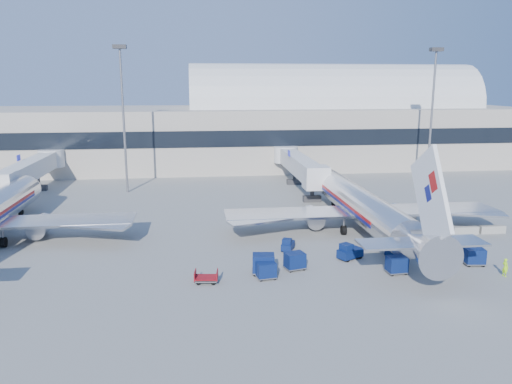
{
  "coord_description": "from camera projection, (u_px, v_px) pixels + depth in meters",
  "views": [
    {
      "loc": [
        -9.14,
        -49.38,
        16.8
      ],
      "look_at": [
        -2.35,
        6.0,
        4.72
      ],
      "focal_mm": 35.0,
      "sensor_mm": 36.0,
      "label": 1
    }
  ],
  "objects": [
    {
      "name": "cart_train_a",
      "position": [
        295.0,
        261.0,
        46.03
      ],
      "size": [
        2.13,
        1.83,
        1.61
      ],
      "rotation": [
        0.0,
        0.0,
        0.27
      ],
      "color": "#09194A",
      "rests_on": "ground"
    },
    {
      "name": "tug_right",
      "position": [
        397.0,
        249.0,
        49.55
      ],
      "size": [
        2.7,
        2.28,
        1.58
      ],
      "rotation": [
        0.0,
        0.0,
        -0.54
      ],
      "color": "#09194A",
      "rests_on": "ground"
    },
    {
      "name": "cart_train_b",
      "position": [
        263.0,
        264.0,
        44.95
      ],
      "size": [
        2.24,
        1.81,
        1.82
      ],
      "rotation": [
        0.0,
        0.0,
        -0.12
      ],
      "color": "#09194A",
      "rests_on": "ground"
    },
    {
      "name": "ground",
      "position": [
        285.0,
        247.0,
        52.55
      ],
      "size": [
        260.0,
        260.0,
        0.0
      ],
      "primitive_type": "plane",
      "color": "gray",
      "rests_on": "ground"
    },
    {
      "name": "mast_east",
      "position": [
        433.0,
        97.0,
        82.09
      ],
      "size": [
        2.0,
        1.2,
        22.6
      ],
      "color": "slate",
      "rests_on": "ground"
    },
    {
      "name": "barrier_mid",
      "position": [
        466.0,
        231.0,
        56.92
      ],
      "size": [
        3.0,
        0.55,
        0.9
      ],
      "primitive_type": "cube",
      "color": "#9E9E96",
      "rests_on": "ground"
    },
    {
      "name": "jetbridge_near",
      "position": [
        297.0,
        164.0,
        82.51
      ],
      "size": [
        4.4,
        27.5,
        6.25
      ],
      "color": "silver",
      "rests_on": "ground"
    },
    {
      "name": "cart_open_red",
      "position": [
        207.0,
        278.0,
        43.04
      ],
      "size": [
        2.15,
        1.63,
        0.54
      ],
      "rotation": [
        0.0,
        0.0,
        -0.12
      ],
      "color": "slate",
      "rests_on": "ground"
    },
    {
      "name": "tug_left",
      "position": [
        288.0,
        245.0,
        51.38
      ],
      "size": [
        1.78,
        2.32,
        1.35
      ],
      "rotation": [
        0.0,
        0.0,
        1.16
      ],
      "color": "#09194A",
      "rests_on": "ground"
    },
    {
      "name": "cart_solo_far",
      "position": [
        474.0,
        256.0,
        47.19
      ],
      "size": [
        1.99,
        1.61,
        1.62
      ],
      "rotation": [
        0.0,
        0.0,
        -0.11
      ],
      "color": "#09194A",
      "rests_on": "ground"
    },
    {
      "name": "mast_west",
      "position": [
        122.0,
        98.0,
        76.14
      ],
      "size": [
        2.0,
        1.2,
        22.6
      ],
      "color": "slate",
      "rests_on": "ground"
    },
    {
      "name": "cart_solo_near",
      "position": [
        397.0,
        265.0,
        45.07
      ],
      "size": [
        1.9,
        1.51,
        1.59
      ],
      "rotation": [
        0.0,
        0.0,
        0.08
      ],
      "color": "#09194A",
      "rests_on": "ground"
    },
    {
      "name": "cart_train_c",
      "position": [
        266.0,
        270.0,
        43.86
      ],
      "size": [
        1.88,
        1.54,
        1.5
      ],
      "rotation": [
        0.0,
        0.0,
        0.15
      ],
      "color": "#09194A",
      "rests_on": "ground"
    },
    {
      "name": "ramp_worker",
      "position": [
        505.0,
        267.0,
        44.39
      ],
      "size": [
        0.52,
        0.68,
        1.67
      ],
      "primitive_type": "imported",
      "rotation": [
        0.0,
        0.0,
        1.79
      ],
      "color": "#8DD816",
      "rests_on": "ground"
    },
    {
      "name": "tug_lead",
      "position": [
        349.0,
        252.0,
        48.81
      ],
      "size": [
        2.81,
        2.29,
        1.64
      ],
      "rotation": [
        0.0,
        0.0,
        0.49
      ],
      "color": "#09194A",
      "rests_on": "ground"
    },
    {
      "name": "jetbridge_mid",
      "position": [
        32.0,
        169.0,
        77.51
      ],
      "size": [
        4.4,
        27.5,
        6.25
      ],
      "color": "silver",
      "rests_on": "ground"
    },
    {
      "name": "airliner_main",
      "position": [
        364.0,
        207.0,
        57.49
      ],
      "size": [
        32.0,
        37.26,
        12.07
      ],
      "color": "silver",
      "rests_on": "ground"
    },
    {
      "name": "terminal",
      "position": [
        173.0,
        130.0,
        103.63
      ],
      "size": [
        170.0,
        28.15,
        21.0
      ],
      "color": "#B2AA9E",
      "rests_on": "ground"
    },
    {
      "name": "barrier_far",
      "position": [
        493.0,
        230.0,
        57.32
      ],
      "size": [
        3.0,
        0.55,
        0.9
      ],
      "primitive_type": "cube",
      "color": "#9E9E96",
      "rests_on": "ground"
    },
    {
      "name": "barrier_near",
      "position": [
        438.0,
        232.0,
        56.53
      ],
      "size": [
        3.0,
        0.55,
        0.9
      ],
      "primitive_type": "cube",
      "color": "#9E9E96",
      "rests_on": "ground"
    }
  ]
}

